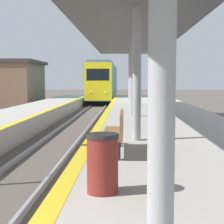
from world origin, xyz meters
The scene contains 4 objects.
train centered at (0.00, 42.64, 2.29)m, with size 2.69×18.64×4.50m.
station_canopy centered at (2.91, 11.76, 4.48)m, with size 4.25×27.89×3.77m.
trash_bin centered at (2.28, 3.45, 1.31)m, with size 0.48×0.48×0.86m.
bench centered at (2.40, 6.47, 1.37)m, with size 0.44×2.00×0.92m.
Camera 1 is at (2.61, -1.86, 2.50)m, focal length 60.00 mm.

